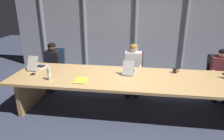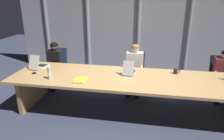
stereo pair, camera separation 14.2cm
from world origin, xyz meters
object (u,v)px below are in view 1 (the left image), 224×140
office_chair_left_end (55,72)px  person_left_mid (133,66)px  laptop_left_mid (129,70)px  office_chair_left_mid (133,76)px  laptop_left_end (37,66)px  conference_mic_left_side (33,74)px  coffee_mug_near (175,71)px  person_left_end (52,63)px  water_bottle_primary (49,74)px  person_center (221,71)px  office_chair_center (217,80)px  spiral_notepad (81,81)px

office_chair_left_end → person_left_mid: bearing=84.6°
laptop_left_mid → office_chair_left_mid: size_ratio=0.46×
laptop_left_end → conference_mic_left_side: size_ratio=4.40×
laptop_left_mid → coffee_mug_near: bearing=-74.3°
person_left_end → water_bottle_primary: 1.37m
person_left_end → laptop_left_end: bearing=2.5°
conference_mic_left_side → coffee_mug_near: bearing=9.9°
office_chair_left_end → conference_mic_left_side: size_ratio=8.56×
laptop_left_mid → person_left_mid: size_ratio=0.37×
person_center → coffee_mug_near: size_ratio=8.88×
office_chair_left_end → person_center: bearing=86.7°
person_left_mid → person_left_end: bearing=-90.9°
laptop_left_end → water_bottle_primary: bearing=-130.3°
office_chair_left_end → office_chair_center: size_ratio=1.02×
person_left_end → office_chair_left_end: bearing=-176.4°
laptop_left_mid → office_chair_left_end: (-1.97, 0.84, -0.44)m
laptop_left_mid → office_chair_left_end: 2.19m
person_left_mid → spiral_notepad: bearing=-38.0°
office_chair_left_mid → coffee_mug_near: size_ratio=7.46×
water_bottle_primary → person_left_mid: bearing=39.8°
office_chair_center → person_left_end: (-4.00, -0.16, 0.30)m
water_bottle_primary → person_left_end: bearing=112.4°
office_chair_center → person_center: bearing=-18.1°
person_left_end → person_left_mid: (2.02, 0.00, 0.01)m
laptop_left_end → office_chair_left_mid: bearing=-60.7°
person_left_mid → person_center: (1.95, -0.01, -0.03)m
office_chair_left_end → coffee_mug_near: (2.89, -0.69, 0.43)m
laptop_left_end → water_bottle_primary: size_ratio=1.89×
person_left_end → coffee_mug_near: 2.94m
office_chair_left_end → office_chair_left_mid: bearing=89.1°
person_left_end → laptop_left_mid: bearing=75.0°
laptop_left_end → office_chair_left_mid: laptop_left_end is taller
water_bottle_primary → coffee_mug_near: size_ratio=2.03×
office_chair_center → coffee_mug_near: 1.38m
water_bottle_primary → conference_mic_left_side: size_ratio=2.33×
office_chair_center → coffee_mug_near: bearing=-66.7°
office_chair_left_mid → coffee_mug_near: (0.87, -0.69, 0.43)m
office_chair_left_mid → spiral_notepad: 1.70m
laptop_left_mid → person_left_end: size_ratio=0.38×
water_bottle_primary → conference_mic_left_side: bearing=153.7°
conference_mic_left_side → office_chair_center: bearing=16.7°
person_left_mid → spiral_notepad: person_left_mid is taller
office_chair_left_mid → person_center: size_ratio=0.84×
person_left_end → office_chair_center: bearing=96.2°
office_chair_left_end → water_bottle_primary: 1.58m
office_chair_left_end → spiral_notepad: (1.10, -1.38, 0.39)m
laptop_left_end → person_center: size_ratio=0.43×
office_chair_left_end → person_center: size_ratio=0.84×
office_chair_left_end → spiral_notepad: size_ratio=3.01×
conference_mic_left_side → office_chair_left_mid: bearing=31.1°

